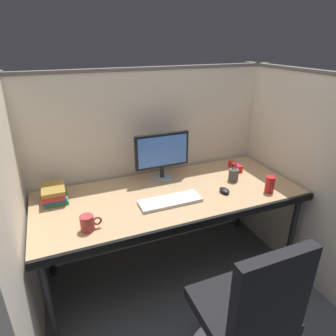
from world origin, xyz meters
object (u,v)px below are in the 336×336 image
Objects in this scene: office_chair at (243,330)px; red_stapler at (235,167)px; soda_can at (270,184)px; coffee_mug at (88,223)px; pen_cup at (234,175)px; desk at (171,200)px; book_stack at (54,194)px; computer_mouse at (224,190)px; keyboard_main at (170,201)px; monitor_center at (162,153)px.

red_stapler is at bearing 57.32° from office_chair.
soda_can is at bearing 43.18° from office_chair.
coffee_mug is 0.77× the size of pen_cup.
red_stapler is at bearing 15.70° from desk.
computer_mouse is at bearing -16.88° from book_stack.
keyboard_main is 0.74m from soda_can.
computer_mouse is 0.76× the size of coffee_mug.
office_chair reaches higher than computer_mouse.
office_chair is 10.16× the size of computer_mouse.
soda_can is (1.29, -0.03, 0.01)m from coffee_mug.
book_stack is at bearing -177.15° from monitor_center.
book_stack is at bearing 178.66° from red_stapler.
book_stack is (-0.73, 0.33, 0.04)m from keyboard_main.
book_stack is 0.46m from coffee_mug.
computer_mouse is 0.22m from pen_cup.
soda_can is at bearing -17.63° from book_stack.
desk is at bearing 64.01° from keyboard_main.
soda_can is (0.00, -0.43, 0.03)m from red_stapler.
desk is 0.13m from keyboard_main.
pen_cup is at bearing 11.25° from coffee_mug.
keyboard_main is at bearing -157.87° from red_stapler.
office_chair reaches higher than coffee_mug.
soda_can is (1.45, -0.46, 0.01)m from book_stack.
monitor_center is 0.83m from book_stack.
book_stack reaches higher than computer_mouse.
monitor_center reaches higher than office_chair.
computer_mouse is at bearing 64.66° from office_chair.
monitor_center is 1.00× the size of keyboard_main.
pen_cup is (0.49, 0.89, 0.42)m from office_chair.
book_stack is (-0.82, 1.09, 0.43)m from office_chair.
soda_can is 0.29m from pen_cup.
monitor_center reaches higher than pen_cup.
monitor_center is 0.83m from soda_can.
red_stapler is 1.23× the size of soda_can.
red_stapler is 0.43m from soda_can.
desk is 15.57× the size of soda_can.
pen_cup reaches higher than coffee_mug.
book_stack is 1.86× the size of soda_can.
computer_mouse is at bearing -139.95° from pen_cup.
pen_cup reaches higher than red_stapler.
red_stapler is at bearing 17.24° from coffee_mug.
pen_cup is at bearing 58.99° from office_chair.
pen_cup is (0.17, 0.14, 0.03)m from computer_mouse.
keyboard_main is 2.87× the size of red_stapler.
monitor_center is (0.03, 0.26, 0.27)m from desk.
desk is 4.42× the size of monitor_center.
soda_can is at bearing -20.37° from computer_mouse.
soda_can is at bearing -38.10° from monitor_center.
office_chair is at bearing -134.60° from soda_can.
book_stack is at bearing 163.12° from computer_mouse.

